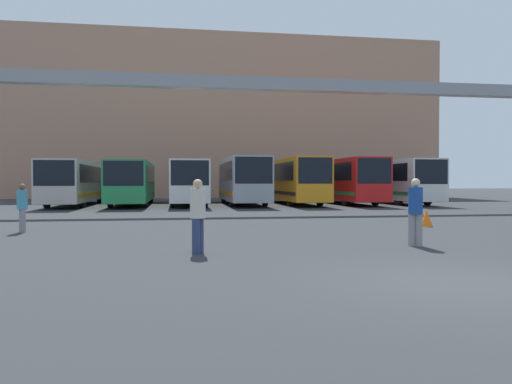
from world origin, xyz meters
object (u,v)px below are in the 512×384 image
at_px(bus_slot_0, 76,181).
at_px(pedestrian_far_center, 415,210).
at_px(bus_slot_6, 393,179).
at_px(traffic_cone, 426,218).
at_px(pedestrian_near_left, 22,207).
at_px(bus_slot_3, 243,178).
at_px(bus_slot_2, 188,180).
at_px(bus_slot_4, 294,179).
at_px(bus_slot_5, 345,179).
at_px(bus_slot_1, 133,181).
at_px(pedestrian_mid_right, 198,214).

distance_m(bus_slot_0, pedestrian_far_center, 27.66).
bearing_deg(bus_slot_6, pedestrian_far_center, -113.13).
xyz_separation_m(bus_slot_6, traffic_cone, (-7.09, -18.56, -1.54)).
relative_size(pedestrian_near_left, pedestrian_far_center, 0.91).
height_order(bus_slot_3, pedestrian_near_left, bus_slot_3).
height_order(bus_slot_2, bus_slot_6, bus_slot_6).
bearing_deg(bus_slot_2, bus_slot_0, 177.99).
xyz_separation_m(bus_slot_4, pedestrian_far_center, (-2.37, -23.86, -0.95)).
bearing_deg(bus_slot_5, bus_slot_0, 178.24).
height_order(bus_slot_2, bus_slot_3, bus_slot_3).
bearing_deg(bus_slot_2, bus_slot_1, 178.54).
height_order(bus_slot_0, pedestrian_near_left, bus_slot_0).
xyz_separation_m(bus_slot_1, bus_slot_5, (15.60, -0.42, 0.15)).
height_order(bus_slot_5, pedestrian_mid_right, bus_slot_5).
relative_size(pedestrian_far_center, traffic_cone, 2.81).
bearing_deg(bus_slot_4, pedestrian_near_left, -126.35).
xyz_separation_m(bus_slot_3, bus_slot_4, (3.90, 0.38, -0.01)).
height_order(bus_slot_0, bus_slot_1, bus_slot_0).
relative_size(bus_slot_0, traffic_cone, 19.77).
bearing_deg(pedestrian_mid_right, bus_slot_4, 16.11).
bearing_deg(bus_slot_2, bus_slot_3, -7.74).
xyz_separation_m(bus_slot_0, pedestrian_far_center, (13.23, -24.28, -0.81)).
height_order(bus_slot_6, pedestrian_far_center, bus_slot_6).
relative_size(bus_slot_5, pedestrian_far_center, 6.36).
distance_m(pedestrian_mid_right, pedestrian_far_center, 5.71).
distance_m(bus_slot_0, traffic_cone, 25.11).
height_order(bus_slot_5, bus_slot_6, bus_slot_5).
bearing_deg(pedestrian_mid_right, bus_slot_5, 8.09).
bearing_deg(bus_slot_4, traffic_cone, -87.80).
distance_m(bus_slot_5, traffic_cone, 18.76).
bearing_deg(traffic_cone, bus_slot_1, 123.38).
bearing_deg(pedestrian_near_left, bus_slot_2, 134.72).
distance_m(bus_slot_1, pedestrian_near_left, 18.92).
relative_size(pedestrian_near_left, traffic_cone, 2.57).
height_order(bus_slot_5, traffic_cone, bus_slot_5).
bearing_deg(traffic_cone, pedestrian_far_center, -120.42).
height_order(bus_slot_1, traffic_cone, bus_slot_1).
height_order(bus_slot_5, pedestrian_near_left, bus_slot_5).
bearing_deg(traffic_cone, pedestrian_mid_right, -147.05).
bearing_deg(bus_slot_4, bus_slot_6, -0.27).
relative_size(bus_slot_4, bus_slot_5, 1.03).
bearing_deg(pedestrian_near_left, traffic_cone, 61.87).
bearing_deg(bus_slot_0, bus_slot_5, -1.76).
xyz_separation_m(bus_slot_6, pedestrian_mid_right, (-15.87, -24.25, -0.93)).
relative_size(bus_slot_2, bus_slot_6, 1.03).
relative_size(bus_slot_2, bus_slot_4, 1.03).
bearing_deg(bus_slot_1, bus_slot_5, -1.56).
bearing_deg(bus_slot_2, bus_slot_6, -0.69).
distance_m(bus_slot_1, bus_slot_3, 7.83).
height_order(bus_slot_0, bus_slot_3, bus_slot_3).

